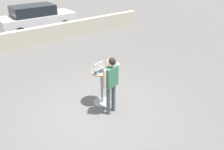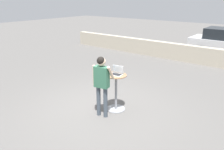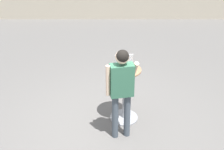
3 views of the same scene
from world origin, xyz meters
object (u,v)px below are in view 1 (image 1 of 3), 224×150
laptop (101,69)px  coffee_mug (96,72)px  cafe_table (102,86)px  parked_car_near_street (37,18)px  standing_person (111,79)px

laptop → coffee_mug: (-0.22, -0.08, -0.00)m
coffee_mug → cafe_table: bearing=11.7°
coffee_mug → parked_car_near_street: (1.54, 8.36, -0.33)m
laptop → coffee_mug: laptop is taller
cafe_table → laptop: (-0.01, 0.03, 0.54)m
cafe_table → standing_person: (-0.07, -0.52, 0.49)m
cafe_table → standing_person: bearing=-98.0°
laptop → standing_person: 0.56m
coffee_mug → standing_person: size_ratio=0.08×
laptop → standing_person: (-0.07, -0.56, -0.05)m
standing_person → parked_car_near_street: 8.95m
cafe_table → coffee_mug: (-0.22, -0.05, 0.54)m
coffee_mug → standing_person: bearing=-72.4°
coffee_mug → parked_car_near_street: bearing=79.6°
cafe_table → coffee_mug: bearing=-168.3°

